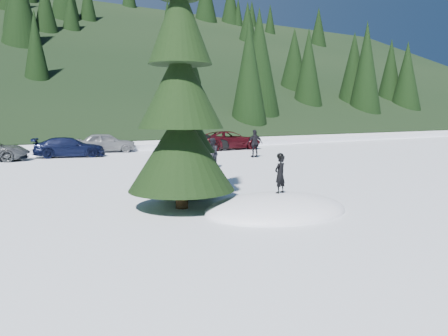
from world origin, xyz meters
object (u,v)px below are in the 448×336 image
spruce_short (189,136)px  adult_1 (255,144)px  car_4 (106,142)px  adult_0 (212,153)px  child_skier (280,174)px  car_6 (229,140)px  adult_2 (194,144)px  car_3 (70,147)px  spruce_tall (181,98)px  car_5 (200,142)px

spruce_short → adult_1: bearing=45.2°
spruce_short → car_4: (2.78, 18.88, -1.38)m
spruce_short → adult_0: 8.21m
adult_1 → child_skier: bearing=68.7°
child_skier → car_6: (10.40, 19.30, -0.31)m
child_skier → adult_2: (4.58, 14.19, -0.11)m
car_3 → car_6: bearing=-76.9°
spruce_short → spruce_tall: bearing=-125.5°
adult_0 → adult_1: size_ratio=0.88×
adult_1 → spruce_tall: bearing=57.9°
adult_0 → adult_1: bearing=157.2°
car_3 → car_5: 9.60m
spruce_short → car_3: 16.63m
car_5 → car_6: car_6 is taller
spruce_tall → car_6: spruce_tall is taller
spruce_tall → car_5: spruce_tall is taller
car_5 → adult_2: bearing=159.2°
spruce_tall → adult_0: size_ratio=5.39×
adult_1 → adult_2: adult_2 is taller
spruce_tall → adult_1: (10.92, 11.39, -2.41)m
spruce_tall → child_skier: 3.73m
spruce_tall → car_3: spruce_tall is taller
car_4 → adult_1: bearing=-126.7°
child_skier → car_6: child_skier is taller
adult_1 → adult_2: 4.03m
child_skier → car_5: (7.75, 19.19, -0.36)m
car_6 → adult_0: bearing=146.1°
car_5 → car_3: bearing=99.2°
adult_0 → car_5: adult_0 is taller
car_6 → car_5: bearing=95.1°
car_3 → spruce_short: bearing=-164.4°
child_skier → spruce_tall: bearing=-46.5°
adult_1 → car_6: adult_1 is taller
adult_2 → car_3: size_ratio=0.42×
spruce_tall → car_4: bearing=79.4°
adult_0 → car_4: (-1.94, 12.29, -0.07)m
car_6 → car_3: bearing=91.3°
child_skier → adult_1: adult_1 is taller
car_5 → adult_0: bearing=166.3°
spruce_tall → car_5: 20.50m
adult_1 → car_3: size_ratio=0.40×
child_skier → adult_2: bearing=-121.2°
spruce_short → adult_1: spruce_short is taller
child_skier → car_5: 20.70m
adult_0 → adult_2: size_ratio=0.85×
car_3 → car_6: (12.24, -0.28, 0.08)m
spruce_tall → car_6: bearing=53.9°
spruce_short → child_skier: size_ratio=4.73×
adult_0 → car_5: bearing=-171.2°
adult_0 → car_3: (-5.07, 9.97, -0.14)m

